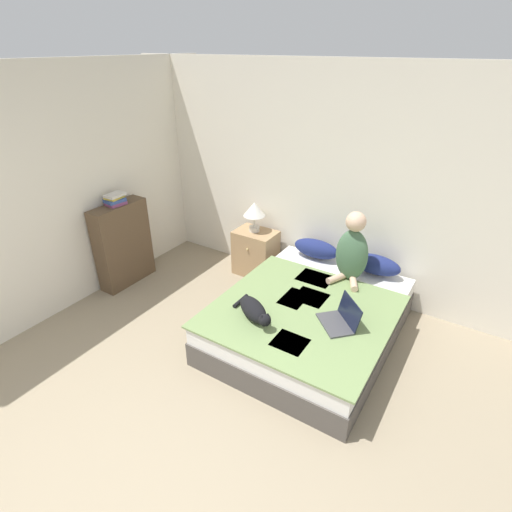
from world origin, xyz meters
The scene contains 12 objects.
wall_back centered at (0.00, 3.45, 1.27)m, with size 5.78×0.05×2.55m.
wall_side centered at (-2.42, 1.71, 1.27)m, with size 0.05×4.42×2.55m.
bed centered at (0.16, 2.39, 0.22)m, with size 1.61×1.98×0.44m.
pillow_near centered at (-0.19, 3.24, 0.55)m, with size 0.54×0.23×0.21m.
pillow_far centered at (0.51, 3.24, 0.55)m, with size 0.54×0.23×0.21m.
person_sitting centered at (0.32, 2.97, 0.78)m, with size 0.35×0.34×0.76m.
cat_tabby centered at (-0.16, 1.85, 0.53)m, with size 0.49×0.42×0.18m.
laptop_open centered at (0.53, 2.19, 0.49)m, with size 0.44×0.44×0.24m.
nightstand centered at (-1.00, 3.19, 0.29)m, with size 0.52×0.39×0.59m.
table_lamp centered at (-1.02, 3.20, 0.86)m, with size 0.27×0.27×0.38m.
bookshelf centered at (-2.25, 2.16, 0.51)m, with size 0.23×0.70×1.02m.
book_stack_top centered at (-2.25, 2.16, 1.08)m, with size 0.19×0.25×0.13m.
Camera 1 is at (1.43, -0.63, 2.67)m, focal length 28.00 mm.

